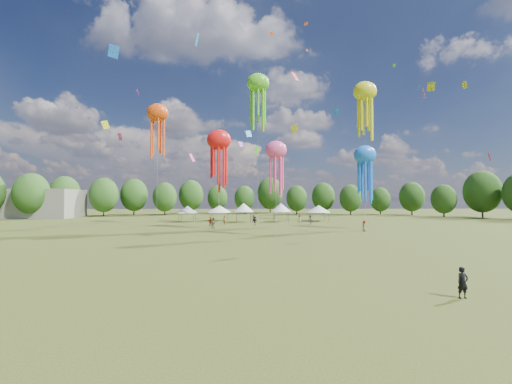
{
  "coord_description": "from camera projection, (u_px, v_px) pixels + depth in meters",
  "views": [
    {
      "loc": [
        -3.71,
        -18.54,
        5.25
      ],
      "look_at": [
        -2.77,
        15.0,
        6.0
      ],
      "focal_mm": 22.13,
      "sensor_mm": 36.0,
      "label": 1
    }
  ],
  "objects": [
    {
      "name": "small_kites",
      "position": [
        260.0,
        75.0,
        61.3
      ],
      "size": [
        77.05,
        61.7,
        45.25
      ],
      "color": "red",
      "rests_on": "ground"
    },
    {
      "name": "festival_tents",
      "position": [
        253.0,
        209.0,
        73.79
      ],
      "size": [
        35.97,
        10.01,
        4.35
      ],
      "color": "#47474C",
      "rests_on": "ground"
    },
    {
      "name": "hangar",
      "position": [
        4.0,
        204.0,
        88.54
      ],
      "size": [
        40.0,
        12.0,
        8.0
      ],
      "primitive_type": "cube",
      "color": "gray",
      "rests_on": "ground"
    },
    {
      "name": "ground",
      "position": [
        310.0,
        288.0,
        18.51
      ],
      "size": [
        300.0,
        300.0,
        0.0
      ],
      "primitive_type": "plane",
      "color": "#384416",
      "rests_on": "ground"
    },
    {
      "name": "spectator_near",
      "position": [
        213.0,
        223.0,
        56.17
      ],
      "size": [
        1.12,
        1.04,
        1.86
      ],
      "primitive_type": "imported",
      "rotation": [
        0.0,
        0.0,
        2.67
      ],
      "color": "gray",
      "rests_on": "ground"
    },
    {
      "name": "observer_main",
      "position": [
        463.0,
        283.0,
        16.66
      ],
      "size": [
        0.62,
        0.43,
        1.65
      ],
      "primitive_type": "imported",
      "rotation": [
        0.0,
        0.0,
        0.06
      ],
      "color": "black",
      "rests_on": "ground"
    },
    {
      "name": "show_kites",
      "position": [
        286.0,
        121.0,
        62.82
      ],
      "size": [
        50.43,
        29.94,
        32.29
      ],
      "color": "red",
      "rests_on": "ground"
    },
    {
      "name": "treeline",
      "position": [
        247.0,
        194.0,
        81.03
      ],
      "size": [
        201.57,
        95.24,
        13.43
      ],
      "color": "#38281C",
      "rests_on": "ground"
    },
    {
      "name": "spectators_far",
      "position": [
        273.0,
        221.0,
        64.33
      ],
      "size": [
        27.05,
        20.89,
        1.81
      ],
      "color": "gray",
      "rests_on": "ground"
    }
  ]
}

